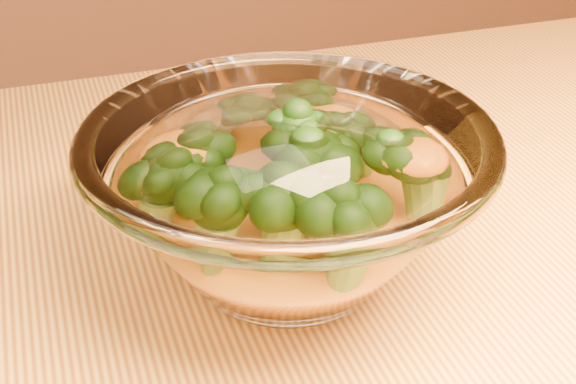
{
  "coord_description": "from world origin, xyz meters",
  "views": [
    {
      "loc": [
        -0.09,
        -0.32,
        1.05
      ],
      "look_at": [
        0.03,
        0.05,
        0.81
      ],
      "focal_mm": 50.0,
      "sensor_mm": 36.0,
      "label": 1
    }
  ],
  "objects": [
    {
      "name": "glass_bowl",
      "position": [
        0.03,
        0.05,
        0.8
      ],
      "size": [
        0.24,
        0.24,
        0.1
      ],
      "color": "white",
      "rests_on": "table"
    },
    {
      "name": "cheese_sauce",
      "position": [
        0.03,
        0.05,
        0.78
      ],
      "size": [
        0.12,
        0.12,
        0.03
      ],
      "primitive_type": "ellipsoid",
      "color": "orange",
      "rests_on": "glass_bowl"
    },
    {
      "name": "broccoli_heap",
      "position": [
        0.04,
        0.06,
        0.82
      ],
      "size": [
        0.16,
        0.16,
        0.07
      ],
      "color": "black",
      "rests_on": "cheese_sauce"
    }
  ]
}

